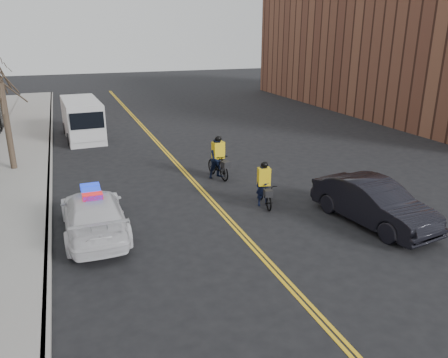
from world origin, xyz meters
name	(u,v)px	position (x,y,z in m)	size (l,w,h in m)	color
ground	(241,233)	(0.00, 0.00, 0.00)	(120.00, 120.00, 0.00)	black
center_line_left	(178,166)	(-0.08, 8.00, 0.01)	(0.10, 60.00, 0.01)	gold
center_line_right	(181,166)	(0.08, 8.00, 0.01)	(0.10, 60.00, 0.01)	gold
sidewalk	(13,182)	(-7.50, 8.00, 0.07)	(3.00, 60.00, 0.15)	gray
curb	(50,178)	(-6.00, 8.00, 0.07)	(0.20, 60.00, 0.15)	gray
building_across	(405,41)	(22.00, 18.00, 5.50)	(12.00, 30.00, 11.00)	brown
street_tree	(3,97)	(-7.60, 10.00, 3.53)	(3.20, 3.20, 4.80)	#3C2F23
police_cruiser	(94,214)	(-4.54, 1.63, 0.71)	(2.02, 4.86, 1.57)	white
dark_sedan	(373,203)	(4.58, -0.87, 0.77)	(1.63, 4.69, 1.54)	black
cargo_van	(83,120)	(-4.03, 15.80, 1.15)	(2.39, 5.72, 2.35)	silver
cyclist_near	(264,190)	(1.73, 1.93, 0.61)	(0.92, 1.87, 1.76)	black
cyclist_far	(218,161)	(1.23, 5.66, 0.77)	(0.97, 2.00, 1.96)	black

